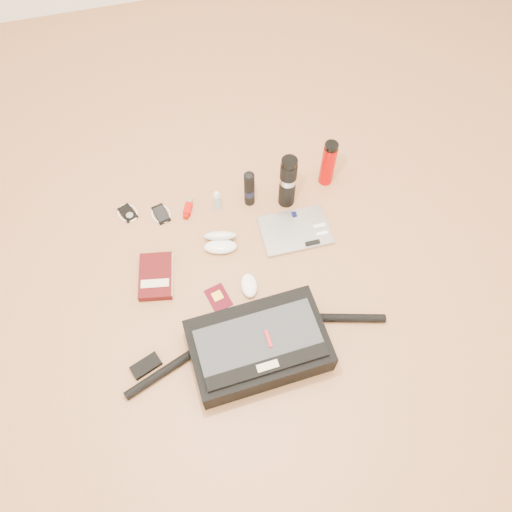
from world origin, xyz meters
name	(u,v)px	position (x,y,z in m)	size (l,w,h in m)	color
ground	(255,289)	(0.00, 0.00, 0.00)	(4.00, 4.00, 0.00)	#AB7247
messenger_bag	(258,346)	(-0.06, -0.26, 0.06)	(1.03, 0.33, 0.14)	black
laptop	(295,231)	(0.24, 0.22, 0.01)	(0.29, 0.21, 0.03)	#A2A2A5
book	(156,276)	(-0.38, 0.15, 0.02)	(0.17, 0.23, 0.04)	#40080B
passport	(218,298)	(-0.15, 0.00, 0.00)	(0.10, 0.13, 0.01)	#47030E
mouse	(249,286)	(-0.02, 0.01, 0.02)	(0.08, 0.12, 0.04)	white
sunglasses_case	(220,241)	(-0.09, 0.24, 0.03)	(0.16, 0.14, 0.08)	white
ipod	(128,213)	(-0.45, 0.50, 0.01)	(0.11, 0.11, 0.01)	black
phone	(161,214)	(-0.31, 0.46, 0.01)	(0.10, 0.11, 0.01)	black
inhaler	(188,208)	(-0.19, 0.45, 0.01)	(0.06, 0.10, 0.03)	#A90905
spray_bottle	(217,201)	(-0.06, 0.43, 0.05)	(0.03, 0.03, 0.11)	#99BAD3
aerosol_can	(249,188)	(0.09, 0.42, 0.10)	(0.06, 0.06, 0.20)	black
thermos_black	(288,182)	(0.25, 0.38, 0.14)	(0.09, 0.09, 0.28)	black
thermos_red	(328,163)	(0.45, 0.45, 0.12)	(0.08, 0.08, 0.24)	#BA0302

